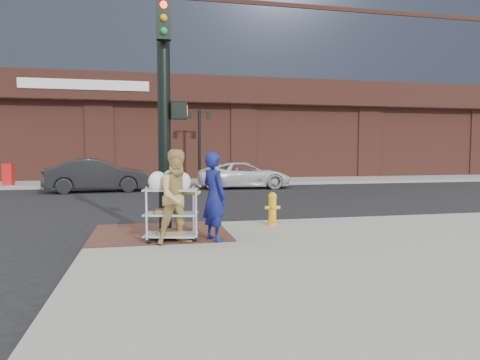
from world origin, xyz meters
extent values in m
plane|color=black|center=(0.00, 0.00, 0.00)|extent=(220.00, 220.00, 0.00)
cube|color=gray|center=(12.50, 32.00, 0.07)|extent=(65.00, 36.00, 0.15)
cube|color=brown|center=(-0.60, 0.90, 0.16)|extent=(2.80, 2.40, 0.01)
cube|color=brown|center=(5.00, 31.00, 14.15)|extent=(42.00, 26.00, 28.00)
cylinder|color=black|center=(2.00, 16.00, 2.15)|extent=(0.16, 0.16, 4.00)
cube|color=black|center=(2.00, 16.00, 4.05)|extent=(1.20, 0.06, 0.06)
cube|color=black|center=(1.45, 16.00, 3.85)|extent=(0.22, 0.22, 0.35)
cube|color=black|center=(2.55, 16.00, 3.85)|extent=(0.22, 0.22, 0.35)
cylinder|color=black|center=(-0.50, 0.80, 2.65)|extent=(0.26, 0.26, 5.00)
cube|color=black|center=(-0.20, 0.80, 2.70)|extent=(0.32, 0.28, 0.34)
cube|color=#FF260C|center=(-0.04, 0.80, 2.70)|extent=(0.02, 0.18, 0.22)
cube|color=black|center=(-0.50, 0.52, 4.45)|extent=(0.28, 0.18, 0.80)
imported|color=navy|center=(0.39, -0.11, 1.00)|extent=(0.64, 0.74, 1.71)
imported|color=tan|center=(-0.29, -0.23, 1.03)|extent=(1.02, 0.90, 1.76)
imported|color=black|center=(-3.10, 12.10, 0.75)|extent=(4.71, 2.05, 1.51)
imported|color=silver|center=(3.84, 12.55, 0.65)|extent=(4.81, 2.51, 1.29)
cube|color=#ABABB1|center=(-0.42, 0.04, 1.14)|extent=(1.08, 0.77, 0.03)
cube|color=#ABABB1|center=(-0.42, 0.04, 0.67)|extent=(1.08, 0.77, 0.03)
cube|color=#ABABB1|center=(-0.42, 0.04, 0.27)|extent=(1.08, 0.77, 0.03)
cube|color=black|center=(-0.31, 0.09, 1.31)|extent=(0.24, 0.15, 0.35)
cube|color=brown|center=(-0.55, 0.04, 0.73)|extent=(0.33, 0.37, 0.09)
cube|color=brown|center=(-0.42, 0.04, 0.32)|extent=(0.50, 0.39, 0.08)
cylinder|color=gold|center=(1.98, 1.31, 0.19)|extent=(0.25, 0.25, 0.07)
cylinder|color=gold|center=(1.98, 1.31, 0.51)|extent=(0.18, 0.18, 0.56)
sphere|color=gold|center=(1.98, 1.31, 0.82)|extent=(0.20, 0.20, 0.20)
cylinder|color=gold|center=(1.98, 1.31, 0.56)|extent=(0.36, 0.08, 0.08)
cube|color=red|center=(-7.66, 14.96, 0.69)|extent=(0.49, 0.45, 1.08)
cube|color=#193AA8|center=(-4.37, 14.98, 0.72)|extent=(0.60, 0.57, 1.15)
camera|label=1|loc=(-0.83, -8.17, 1.89)|focal=32.00mm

